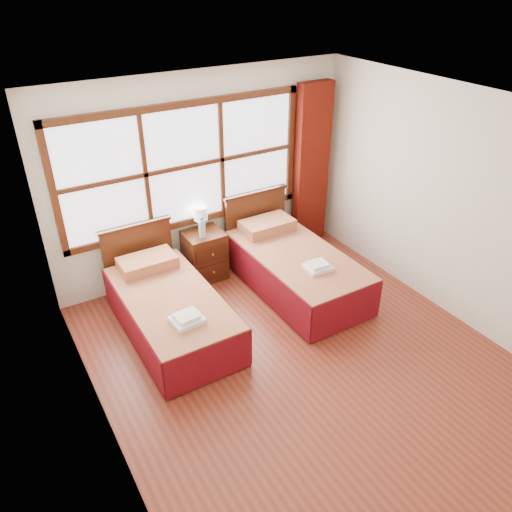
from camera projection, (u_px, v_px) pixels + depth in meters
floor at (302, 360)px, 5.29m from camera, size 4.50×4.50×0.00m
ceiling at (317, 114)px, 3.96m from camera, size 4.50×4.50×0.00m
wall_back at (203, 177)px, 6.28m from camera, size 4.00×0.00×4.00m
wall_left at (93, 325)px, 3.74m from camera, size 0.00×4.50×4.50m
wall_right at (455, 207)px, 5.51m from camera, size 0.00×4.50×4.50m
window at (185, 166)px, 6.04m from camera, size 3.16×0.06×1.56m
curtain at (311, 167)px, 6.95m from camera, size 0.50×0.16×2.30m
bed_left at (170, 309)px, 5.59m from camera, size 0.97×1.99×0.94m
bed_right at (294, 267)px, 6.33m from camera, size 1.02×2.04×0.99m
nightstand at (205, 255)px, 6.52m from camera, size 0.49×0.48×0.65m
towels_left at (187, 319)px, 5.03m from camera, size 0.33×0.29×0.09m
towels_right at (318, 266)px, 5.84m from camera, size 0.31×0.27×0.09m
lamp at (201, 214)px, 6.28m from camera, size 0.17×0.17×0.34m
bottle_near at (201, 229)px, 6.21m from camera, size 0.07×0.07×0.25m
bottle_far at (203, 228)px, 6.21m from camera, size 0.07×0.07×0.27m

